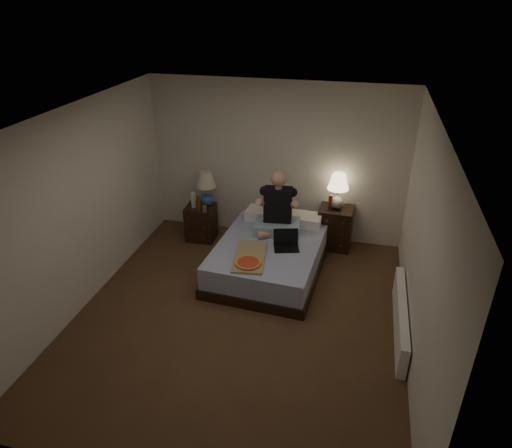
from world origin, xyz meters
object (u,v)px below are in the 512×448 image
(laptop, at_px, (287,241))
(lamp_right, at_px, (338,191))
(beer_bottle_right, at_px, (330,202))
(beer_bottle_left, at_px, (198,204))
(soda_can, at_px, (205,209))
(lamp_left, at_px, (206,189))
(pizza_box, at_px, (248,263))
(bed, at_px, (269,257))
(nightstand_right, at_px, (335,227))
(person, at_px, (278,203))
(radiator, at_px, (400,317))
(water_bottle, at_px, (193,200))
(nightstand_left, at_px, (201,222))

(laptop, bearing_deg, lamp_right, 45.26)
(beer_bottle_right, bearing_deg, beer_bottle_left, -170.05)
(soda_can, bearing_deg, lamp_left, 100.89)
(soda_can, xyz_separation_m, laptop, (1.40, -0.61, -0.04))
(laptop, relative_size, pizza_box, 0.45)
(lamp_right, bearing_deg, laptop, -118.83)
(bed, xyz_separation_m, beer_bottle_right, (0.75, 0.89, 0.54))
(nightstand_right, bearing_deg, pizza_box, -119.15)
(pizza_box, bearing_deg, person, 71.73)
(nightstand_right, height_order, radiator, nightstand_right)
(soda_can, bearing_deg, bed, -24.40)
(lamp_left, bearing_deg, laptop, -30.63)
(water_bottle, relative_size, laptop, 0.74)
(lamp_right, distance_m, water_bottle, 2.23)
(bed, bearing_deg, soda_can, 159.39)
(lamp_left, xyz_separation_m, beer_bottle_left, (-0.06, -0.21, -0.17))
(bed, height_order, soda_can, soda_can)
(nightstand_right, distance_m, beer_bottle_right, 0.46)
(lamp_left, distance_m, lamp_right, 2.03)
(bed, xyz_separation_m, beer_bottle_left, (-1.24, 0.54, 0.46))
(lamp_right, height_order, beer_bottle_left, lamp_right)
(lamp_right, relative_size, water_bottle, 2.24)
(lamp_right, distance_m, beer_bottle_left, 2.13)
(soda_can, height_order, beer_bottle_right, beer_bottle_right)
(lamp_right, xyz_separation_m, beer_bottle_right, (-0.09, -0.06, -0.17))
(nightstand_left, relative_size, lamp_right, 1.03)
(water_bottle, bearing_deg, lamp_right, 8.40)
(nightstand_right, bearing_deg, bed, -129.23)
(pizza_box, bearing_deg, nightstand_right, 50.28)
(beer_bottle_left, bearing_deg, person, -8.41)
(pizza_box, bearing_deg, lamp_left, 118.63)
(lamp_right, height_order, radiator, lamp_right)
(person, bearing_deg, radiator, -42.05)
(beer_bottle_right, distance_m, laptop, 1.12)
(lamp_right, xyz_separation_m, person, (-0.80, -0.60, -0.01))
(lamp_right, bearing_deg, beer_bottle_left, -168.88)
(bed, xyz_separation_m, lamp_right, (0.84, 0.95, 0.71))
(nightstand_left, height_order, water_bottle, water_bottle)
(nightstand_left, bearing_deg, beer_bottle_left, -80.21)
(nightstand_left, distance_m, soda_can, 0.40)
(beer_bottle_right, relative_size, person, 0.25)
(beer_bottle_right, bearing_deg, radiator, -59.94)
(soda_can, relative_size, laptop, 0.29)
(nightstand_right, distance_m, water_bottle, 2.26)
(person, relative_size, laptop, 2.74)
(nightstand_right, distance_m, lamp_left, 2.11)
(bed, xyz_separation_m, person, (0.04, 0.35, 0.70))
(soda_can, relative_size, person, 0.11)
(person, bearing_deg, pizza_box, -106.64)
(person, xyz_separation_m, laptop, (0.22, -0.45, -0.34))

